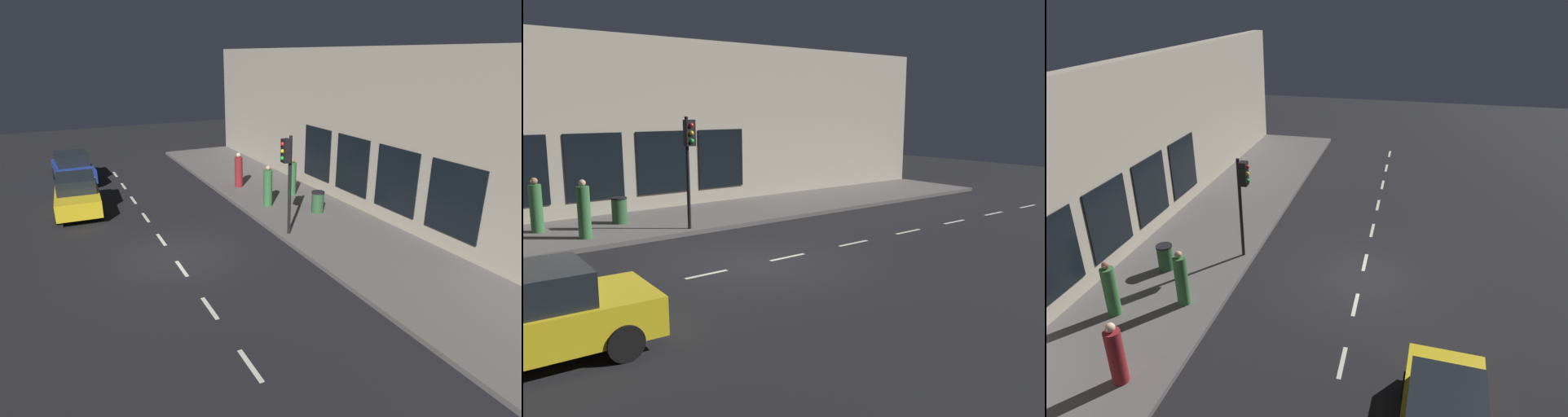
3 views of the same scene
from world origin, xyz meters
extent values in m
plane|color=black|center=(0.00, 0.00, 0.00)|extent=(60.00, 60.00, 0.00)
cube|color=#5B5654|center=(6.25, 0.00, 0.07)|extent=(4.50, 32.00, 0.15)
cube|color=#B2A893|center=(8.80, 0.00, 3.42)|extent=(0.60, 32.00, 6.84)
cube|color=black|center=(8.47, -4.07, 1.98)|extent=(0.04, 2.16, 2.47)
cube|color=black|center=(8.47, -1.36, 1.98)|extent=(0.04, 2.16, 2.47)
cube|color=black|center=(8.47, 1.36, 1.98)|extent=(0.04, 2.16, 2.47)
cube|color=black|center=(8.47, 4.07, 1.98)|extent=(0.04, 2.16, 2.47)
cube|color=beige|center=(0.00, -6.20, 0.00)|extent=(0.12, 1.20, 0.01)
cube|color=beige|center=(0.00, -3.60, 0.00)|extent=(0.12, 1.20, 0.01)
cube|color=beige|center=(0.00, -1.00, 0.00)|extent=(0.12, 1.20, 0.01)
cube|color=beige|center=(0.00, 1.60, 0.00)|extent=(0.12, 1.20, 0.01)
cube|color=beige|center=(0.00, 4.20, 0.00)|extent=(0.12, 1.20, 0.01)
cube|color=beige|center=(0.00, 6.80, 0.00)|extent=(0.12, 1.20, 0.01)
cube|color=beige|center=(0.00, 9.40, 0.00)|extent=(0.12, 1.20, 0.01)
cube|color=beige|center=(0.00, 12.00, 0.00)|extent=(0.12, 1.20, 0.01)
cylinder|color=black|center=(4.39, -0.30, 2.00)|extent=(0.12, 0.12, 3.70)
cube|color=black|center=(4.20, -0.30, 3.33)|extent=(0.26, 0.32, 0.84)
sphere|color=red|center=(4.06, -0.30, 3.58)|extent=(0.15, 0.15, 0.15)
sphere|color=gold|center=(4.06, -0.30, 3.33)|extent=(0.15, 0.15, 0.15)
sphere|color=green|center=(4.06, -0.30, 3.08)|extent=(0.15, 0.15, 0.15)
cube|color=gold|center=(-2.43, 6.24, 0.63)|extent=(2.00, 4.10, 0.70)
cube|color=black|center=(-2.42, 6.40, 1.28)|extent=(1.67, 2.17, 0.60)
cylinder|color=black|center=(-1.68, 4.96, 0.32)|extent=(0.26, 0.65, 0.64)
cylinder|color=black|center=(-3.32, 5.05, 0.32)|extent=(0.26, 0.65, 0.64)
cylinder|color=black|center=(-1.54, 7.43, 0.32)|extent=(0.26, 0.65, 0.64)
cylinder|color=black|center=(-3.18, 7.53, 0.32)|extent=(0.26, 0.65, 0.64)
cube|color=#1E389E|center=(-2.20, 11.32, 0.63)|extent=(1.99, 3.90, 0.70)
cube|color=black|center=(-2.21, 11.47, 1.28)|extent=(1.67, 2.06, 0.60)
cylinder|color=black|center=(-1.30, 10.19, 0.32)|extent=(0.26, 0.65, 0.64)
cylinder|color=black|center=(-2.96, 10.09, 0.32)|extent=(0.26, 0.65, 0.64)
cylinder|color=black|center=(-1.44, 12.54, 0.32)|extent=(0.26, 0.65, 0.64)
cylinder|color=black|center=(-3.09, 12.44, 0.32)|extent=(0.26, 0.65, 0.64)
cylinder|color=#336B38|center=(5.16, 2.90, 0.96)|extent=(0.52, 0.52, 1.62)
sphere|color=tan|center=(5.16, 2.90, 1.88)|extent=(0.21, 0.21, 0.21)
cube|color=tan|center=(5.25, 2.94, 1.88)|extent=(0.06, 0.07, 0.06)
cylinder|color=maroon|center=(5.21, 6.20, 0.91)|extent=(0.44, 0.44, 1.52)
sphere|color=beige|center=(5.21, 6.20, 1.78)|extent=(0.23, 0.23, 0.23)
cube|color=beige|center=(5.22, 6.31, 1.78)|extent=(0.07, 0.05, 0.06)
cylinder|color=#336B38|center=(6.94, 3.85, 0.93)|extent=(0.50, 0.50, 1.56)
sphere|color=#936B4C|center=(6.94, 3.85, 1.82)|extent=(0.22, 0.22, 0.22)
cube|color=#936B4C|center=(6.91, 3.95, 1.82)|extent=(0.07, 0.06, 0.06)
cylinder|color=#2D5633|center=(6.67, 1.21, 0.58)|extent=(0.52, 0.52, 0.85)
cylinder|color=black|center=(6.67, 1.21, 1.03)|extent=(0.55, 0.55, 0.06)
camera|label=1|loc=(-3.36, -13.46, 6.57)|focal=30.11mm
camera|label=2|loc=(-11.60, 8.18, 4.14)|focal=37.63mm
camera|label=3|loc=(-1.23, 13.62, 8.83)|focal=32.07mm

